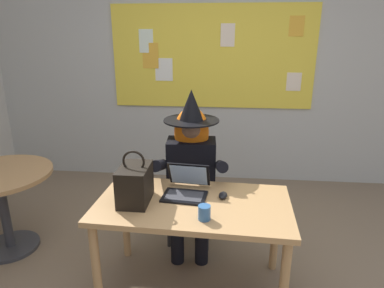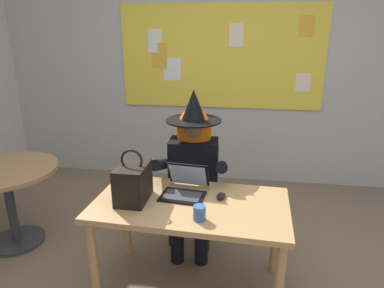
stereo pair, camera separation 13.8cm
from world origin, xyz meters
name	(u,v)px [view 1 (the left image)]	position (x,y,z in m)	size (l,w,h in m)	color
ground_plane	(197,287)	(0.00, 0.00, 0.00)	(24.00, 24.00, 0.00)	#75604C
wall_back_bulletin	(212,66)	(0.00, 2.11, 1.44)	(5.53, 2.29, 2.86)	#B2B2AD
desk_main	(193,214)	(-0.03, 0.01, 0.62)	(1.38, 0.79, 0.71)	tan
chair_at_desk	(193,186)	(-0.11, 0.73, 0.49)	(0.45, 0.45, 0.89)	black
person_costumed	(191,162)	(-0.11, 0.61, 0.77)	(0.62, 0.71, 1.39)	black
laptop	(186,188)	(-0.10, 0.13, 0.76)	(0.34, 0.35, 0.21)	black
computer_mouse	(223,195)	(0.17, 0.10, 0.73)	(0.06, 0.10, 0.03)	black
handbag	(135,184)	(-0.43, -0.02, 0.85)	(0.20, 0.30, 0.38)	black
coffee_mug	(204,213)	(0.06, -0.21, 0.76)	(0.08, 0.08, 0.10)	#336099
side_table_round	(1,193)	(-1.70, 0.33, 0.55)	(0.87, 0.87, 0.73)	#A37547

